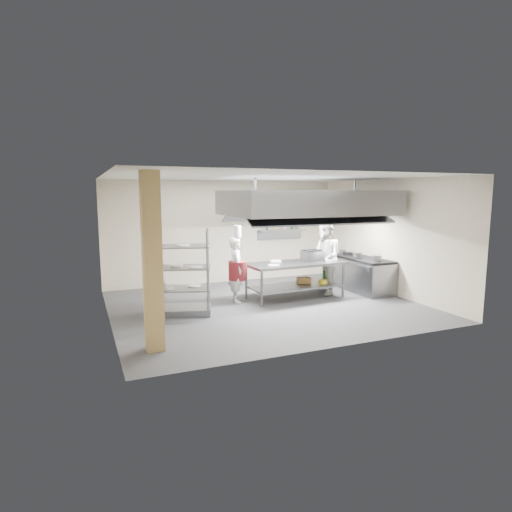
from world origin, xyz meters
name	(u,v)px	position (x,y,z in m)	size (l,w,h in m)	color
floor	(266,305)	(0.00, 0.00, 0.00)	(7.00, 7.00, 0.00)	#363638
ceiling	(266,177)	(0.00, 0.00, 3.00)	(7.00, 7.00, 0.00)	silver
wall_back	(225,232)	(0.00, 3.00, 1.50)	(7.00, 7.00, 0.00)	#B4A68F
wall_left	(106,250)	(-3.50, 0.00, 1.50)	(6.00, 6.00, 0.00)	#B4A68F
wall_right	(387,237)	(3.50, 0.00, 1.50)	(6.00, 6.00, 0.00)	#B4A68F
column	(152,263)	(-2.90, -1.90, 1.50)	(0.30, 0.30, 3.00)	tan
exhaust_hood	(307,203)	(1.30, 0.40, 2.40)	(4.00, 2.50, 0.60)	gray
hood_strip_a	(274,216)	(0.40, 0.40, 2.08)	(1.60, 0.12, 0.04)	white
hood_strip_b	(338,215)	(2.20, 0.40, 2.08)	(1.60, 0.12, 0.04)	white
wall_shelf	(282,230)	(1.80, 2.84, 1.50)	(1.50, 0.28, 0.04)	gray
island	(295,280)	(1.00, 0.42, 0.46)	(2.48, 1.04, 0.91)	gray
island_worktop	(295,264)	(1.00, 0.42, 0.88)	(2.48, 1.04, 0.06)	gray
island_undershelf	(295,286)	(1.00, 0.42, 0.30)	(2.29, 0.93, 0.04)	slate
pass_rack	(182,272)	(-1.97, 0.09, 0.93)	(1.24, 0.72, 1.86)	slate
cooking_range	(361,275)	(3.08, 0.50, 0.42)	(0.80, 2.00, 0.84)	gray
range_top	(362,259)	(3.08, 0.50, 0.87)	(0.78, 1.96, 0.06)	black
chef_head	(236,270)	(-0.52, 0.60, 0.80)	(0.59, 0.38, 1.60)	silver
chef_line	(325,257)	(1.89, 0.48, 0.97)	(0.95, 0.74, 1.95)	silver
chef_plating	(154,282)	(-2.60, -0.07, 0.79)	(0.93, 0.39, 1.58)	silver
griddle	(312,255)	(1.57, 0.57, 1.03)	(0.50, 0.39, 0.24)	slate
wicker_basket	(304,280)	(1.34, 0.58, 0.39)	(0.34, 0.23, 0.15)	#94643B
stockpot	(357,256)	(2.86, 0.39, 0.98)	(0.23, 0.23, 0.16)	gray
plate_stack	(182,287)	(-1.97, 0.09, 0.60)	(0.28, 0.28, 0.05)	white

